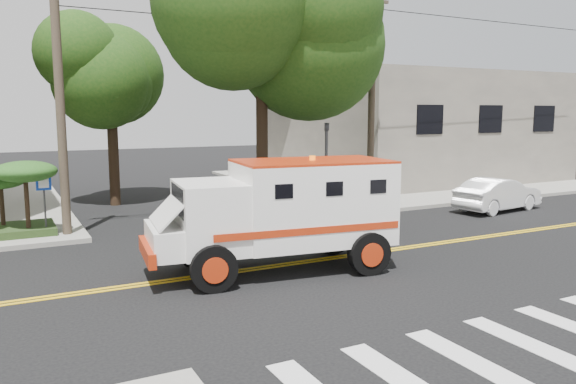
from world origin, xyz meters
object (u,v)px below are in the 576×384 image
pedestrian_b (366,179)px  pedestrian_a (388,187)px  armored_truck (283,209)px  parked_sedan (498,194)px

pedestrian_b → pedestrian_a: bearing=85.0°
pedestrian_a → pedestrian_b: 1.92m
armored_truck → parked_sedan: (11.73, 3.75, -0.92)m
parked_sedan → pedestrian_a: (-3.79, 2.32, 0.25)m
pedestrian_a → pedestrian_b: size_ratio=0.84×
armored_truck → pedestrian_b: armored_truck is taller
armored_truck → pedestrian_a: 10.02m
armored_truck → pedestrian_a: size_ratio=4.11×
pedestrian_a → parked_sedan: bearing=127.7°
armored_truck → pedestrian_b: (8.15, 7.97, -0.52)m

